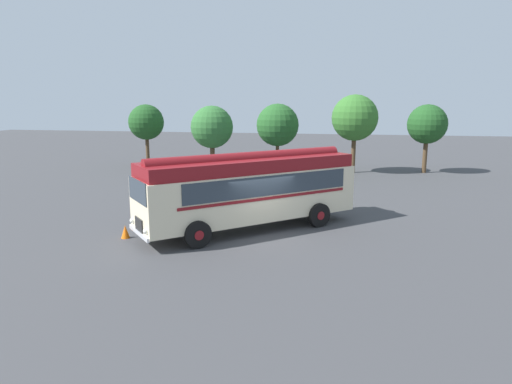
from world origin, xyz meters
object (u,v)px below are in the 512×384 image
at_px(car_mid_left, 298,172).
at_px(traffic_cone, 125,232).
at_px(vintage_bus, 249,188).
at_px(car_near_left, 263,170).

height_order(car_mid_left, traffic_cone, car_mid_left).
height_order(vintage_bus, traffic_cone, vintage_bus).
bearing_deg(traffic_cone, car_near_left, 76.38).
distance_m(vintage_bus, car_near_left, 11.89).
bearing_deg(car_mid_left, traffic_cone, -113.56).
relative_size(vintage_bus, car_mid_left, 2.12).
bearing_deg(traffic_cone, vintage_bus, 25.47).
distance_m(car_mid_left, traffic_cone, 14.90).
relative_size(vintage_bus, car_near_left, 2.09).
height_order(vintage_bus, car_mid_left, vintage_bus).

